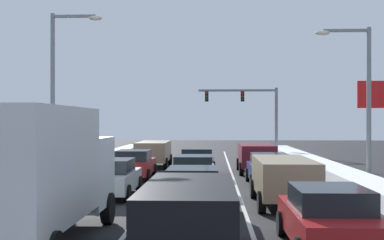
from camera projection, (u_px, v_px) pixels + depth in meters
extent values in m
plane|color=black|center=(199.00, 190.00, 23.28)|extent=(120.00, 120.00, 0.00)
cube|color=silver|center=(233.00, 179.00, 27.67)|extent=(0.14, 49.19, 0.01)
cube|color=silver|center=(169.00, 178.00, 27.81)|extent=(0.14, 49.19, 0.01)
cube|color=white|center=(335.00, 173.00, 27.46)|extent=(1.71, 49.19, 0.63)
cube|color=white|center=(70.00, 171.00, 28.03)|extent=(1.47, 49.19, 0.72)
cube|color=maroon|center=(328.00, 224.00, 12.32)|extent=(1.82, 4.50, 0.70)
cube|color=black|center=(330.00, 199.00, 12.17)|extent=(1.64, 2.20, 0.55)
cube|color=red|center=(317.00, 239.00, 10.15)|extent=(0.24, 0.08, 0.14)
cylinder|color=black|center=(282.00, 223.00, 13.90)|extent=(0.22, 0.66, 0.66)
cylinder|color=black|center=(350.00, 224.00, 13.83)|extent=(0.22, 0.66, 0.66)
cube|color=#937F60|center=(284.00, 176.00, 18.95)|extent=(1.95, 4.90, 1.25)
cube|color=black|center=(294.00, 176.00, 16.54)|extent=(1.56, 0.06, 0.55)
cube|color=red|center=(269.00, 187.00, 16.58)|extent=(0.20, 0.08, 0.28)
cube|color=red|center=(319.00, 188.00, 16.52)|extent=(0.20, 0.08, 0.28)
cylinder|color=black|center=(254.00, 189.00, 20.69)|extent=(0.25, 0.74, 0.74)
cylinder|color=black|center=(303.00, 189.00, 20.61)|extent=(0.25, 0.74, 0.74)
cylinder|color=black|center=(262.00, 202.00, 17.29)|extent=(0.25, 0.74, 0.74)
cylinder|color=black|center=(320.00, 202.00, 17.21)|extent=(0.25, 0.74, 0.74)
cube|color=navy|center=(269.00, 172.00, 24.90)|extent=(1.82, 4.50, 0.70)
cube|color=black|center=(269.00, 159.00, 24.75)|extent=(1.64, 2.20, 0.55)
cube|color=red|center=(258.00, 174.00, 22.73)|extent=(0.24, 0.08, 0.14)
cube|color=red|center=(290.00, 174.00, 22.67)|extent=(0.24, 0.08, 0.14)
cylinder|color=black|center=(248.00, 175.00, 26.48)|extent=(0.22, 0.66, 0.66)
cylinder|color=black|center=(283.00, 175.00, 26.41)|extent=(0.22, 0.66, 0.66)
cylinder|color=black|center=(252.00, 182.00, 23.38)|extent=(0.22, 0.66, 0.66)
cylinder|color=black|center=(293.00, 182.00, 23.31)|extent=(0.22, 0.66, 0.66)
cube|color=maroon|center=(256.00, 155.00, 30.91)|extent=(1.95, 4.90, 1.25)
cube|color=black|center=(260.00, 153.00, 28.50)|extent=(1.56, 0.06, 0.55)
cube|color=red|center=(245.00, 160.00, 28.55)|extent=(0.20, 0.08, 0.28)
cube|color=red|center=(274.00, 160.00, 28.48)|extent=(0.20, 0.08, 0.28)
cylinder|color=black|center=(239.00, 164.00, 32.65)|extent=(0.25, 0.74, 0.74)
cylinder|color=black|center=(269.00, 164.00, 32.57)|extent=(0.25, 0.74, 0.74)
cylinder|color=black|center=(241.00, 169.00, 29.25)|extent=(0.25, 0.74, 0.74)
cylinder|color=black|center=(276.00, 169.00, 29.17)|extent=(0.25, 0.74, 0.74)
cube|color=black|center=(189.00, 212.00, 11.45)|extent=(1.95, 4.90, 1.25)
cube|color=black|center=(183.00, 221.00, 9.05)|extent=(1.56, 0.06, 0.55)
cylinder|color=black|center=(154.00, 227.00, 13.19)|extent=(0.25, 0.74, 0.74)
cylinder|color=black|center=(231.00, 228.00, 13.11)|extent=(0.25, 0.74, 0.74)
cube|color=#1E5633|center=(193.00, 194.00, 17.35)|extent=(1.82, 4.50, 0.70)
cube|color=black|center=(193.00, 176.00, 17.20)|extent=(1.64, 2.20, 0.55)
cube|color=red|center=(166.00, 200.00, 15.18)|extent=(0.24, 0.08, 0.14)
cube|color=red|center=(214.00, 200.00, 15.12)|extent=(0.24, 0.08, 0.14)
cylinder|color=black|center=(170.00, 196.00, 18.93)|extent=(0.22, 0.66, 0.66)
cylinder|color=black|center=(220.00, 196.00, 18.86)|extent=(0.22, 0.66, 0.66)
cylinder|color=black|center=(162.00, 211.00, 15.83)|extent=(0.22, 0.66, 0.66)
cylinder|color=black|center=(221.00, 211.00, 15.76)|extent=(0.22, 0.66, 0.66)
cube|color=slate|center=(194.00, 175.00, 23.41)|extent=(1.82, 4.50, 0.70)
cube|color=black|center=(194.00, 162.00, 23.26)|extent=(1.64, 2.20, 0.55)
cube|color=red|center=(175.00, 178.00, 21.24)|extent=(0.24, 0.08, 0.14)
cube|color=red|center=(209.00, 178.00, 21.18)|extent=(0.24, 0.08, 0.14)
cylinder|color=black|center=(176.00, 178.00, 24.99)|extent=(0.22, 0.66, 0.66)
cylinder|color=black|center=(214.00, 178.00, 24.92)|extent=(0.22, 0.66, 0.66)
cylinder|color=black|center=(171.00, 186.00, 21.90)|extent=(0.22, 0.66, 0.66)
cylinder|color=black|center=(214.00, 186.00, 21.82)|extent=(0.22, 0.66, 0.66)
cube|color=#38383D|center=(197.00, 164.00, 29.47)|extent=(1.82, 4.50, 0.70)
cube|color=black|center=(197.00, 153.00, 29.32)|extent=(1.64, 2.20, 0.55)
cube|color=red|center=(183.00, 165.00, 27.30)|extent=(0.24, 0.08, 0.14)
cube|color=red|center=(209.00, 165.00, 27.24)|extent=(0.24, 0.08, 0.14)
cylinder|color=black|center=(183.00, 167.00, 31.05)|extent=(0.22, 0.66, 0.66)
cylinder|color=black|center=(213.00, 167.00, 30.98)|extent=(0.22, 0.66, 0.66)
cylinder|color=black|center=(180.00, 172.00, 27.96)|extent=(0.22, 0.66, 0.66)
cylinder|color=black|center=(213.00, 172.00, 27.88)|extent=(0.22, 0.66, 0.66)
cube|color=silver|center=(67.00, 172.00, 15.27)|extent=(2.35, 2.20, 2.00)
cube|color=silver|center=(22.00, 165.00, 11.67)|extent=(2.35, 5.00, 2.60)
cylinder|color=black|center=(33.00, 208.00, 15.61)|extent=(0.28, 0.92, 0.92)
cylinder|color=black|center=(108.00, 208.00, 15.52)|extent=(0.28, 0.92, 0.92)
cube|color=#B7BABF|center=(112.00, 181.00, 21.22)|extent=(1.82, 4.50, 0.70)
cube|color=black|center=(111.00, 166.00, 21.07)|extent=(1.64, 2.20, 0.55)
cube|color=red|center=(81.00, 184.00, 19.05)|extent=(0.24, 0.08, 0.14)
cube|color=red|center=(119.00, 184.00, 18.99)|extent=(0.24, 0.08, 0.14)
cylinder|color=black|center=(98.00, 183.00, 22.81)|extent=(0.22, 0.66, 0.66)
cylinder|color=black|center=(139.00, 184.00, 22.73)|extent=(0.22, 0.66, 0.66)
cylinder|color=black|center=(80.00, 193.00, 19.71)|extent=(0.22, 0.66, 0.66)
cylinder|color=black|center=(127.00, 193.00, 19.63)|extent=(0.22, 0.66, 0.66)
cube|color=maroon|center=(134.00, 167.00, 27.70)|extent=(1.82, 4.50, 0.70)
cube|color=black|center=(134.00, 155.00, 27.55)|extent=(1.64, 2.20, 0.55)
cube|color=red|center=(113.00, 168.00, 25.53)|extent=(0.24, 0.08, 0.14)
cube|color=red|center=(141.00, 168.00, 25.47)|extent=(0.24, 0.08, 0.14)
cylinder|color=black|center=(122.00, 170.00, 29.28)|extent=(0.22, 0.66, 0.66)
cylinder|color=black|center=(154.00, 170.00, 29.21)|extent=(0.22, 0.66, 0.66)
cylinder|color=black|center=(112.00, 175.00, 26.18)|extent=(0.22, 0.66, 0.66)
cylinder|color=black|center=(147.00, 175.00, 26.11)|extent=(0.22, 0.66, 0.66)
cube|color=#937F60|center=(154.00, 151.00, 34.76)|extent=(1.95, 4.90, 1.25)
cube|color=black|center=(149.00, 149.00, 32.35)|extent=(1.56, 0.06, 0.55)
cube|color=red|center=(137.00, 155.00, 32.39)|extent=(0.20, 0.08, 0.28)
cube|color=red|center=(162.00, 155.00, 32.33)|extent=(0.20, 0.08, 0.28)
cylinder|color=black|center=(143.00, 159.00, 36.50)|extent=(0.25, 0.74, 0.74)
cylinder|color=black|center=(170.00, 160.00, 36.42)|extent=(0.25, 0.74, 0.74)
cylinder|color=black|center=(135.00, 163.00, 33.10)|extent=(0.25, 0.74, 0.74)
cylinder|color=black|center=(166.00, 163.00, 33.02)|extent=(0.25, 0.74, 0.74)
cylinder|color=slate|center=(276.00, 120.00, 49.82)|extent=(0.28, 0.28, 6.20)
cube|color=slate|center=(237.00, 90.00, 49.98)|extent=(7.40, 0.20, 0.20)
cube|color=black|center=(242.00, 96.00, 49.95)|extent=(0.34, 0.34, 0.95)
sphere|color=red|center=(243.00, 93.00, 49.77)|extent=(0.22, 0.22, 0.22)
sphere|color=#593F0C|center=(243.00, 96.00, 49.77)|extent=(0.22, 0.22, 0.22)
sphere|color=#0C3819|center=(243.00, 99.00, 49.77)|extent=(0.22, 0.22, 0.22)
cube|color=black|center=(207.00, 97.00, 50.09)|extent=(0.34, 0.34, 0.95)
sphere|color=red|center=(207.00, 93.00, 49.91)|extent=(0.22, 0.22, 0.22)
sphere|color=#593F0C|center=(207.00, 96.00, 49.91)|extent=(0.22, 0.22, 0.22)
sphere|color=#0C3819|center=(207.00, 99.00, 49.91)|extent=(0.22, 0.22, 0.22)
cylinder|color=gray|center=(369.00, 106.00, 25.18)|extent=(0.22, 0.22, 7.54)
cube|color=gray|center=(346.00, 31.00, 25.24)|extent=(2.20, 0.14, 0.14)
ellipsoid|color=#EAE5C6|center=(323.00, 33.00, 25.28)|extent=(0.70, 0.36, 0.24)
cylinder|color=gray|center=(53.00, 97.00, 26.66)|extent=(0.22, 0.22, 8.50)
cube|color=gray|center=(74.00, 16.00, 26.62)|extent=(2.20, 0.14, 0.14)
ellipsoid|color=#EAE5C6|center=(96.00, 18.00, 26.58)|extent=(0.70, 0.36, 0.24)
cylinder|color=#59595B|center=(368.00, 126.00, 30.85)|extent=(0.16, 0.16, 5.50)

